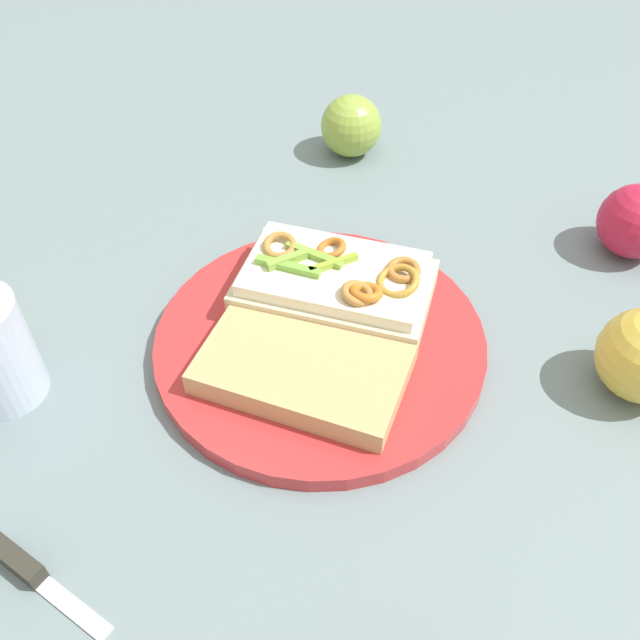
{
  "coord_description": "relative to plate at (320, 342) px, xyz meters",
  "views": [
    {
      "loc": [
        0.18,
        -0.37,
        0.46
      ],
      "look_at": [
        0.0,
        0.0,
        0.04
      ],
      "focal_mm": 39.26,
      "sensor_mm": 36.0,
      "label": 1
    }
  ],
  "objects": [
    {
      "name": "ground_plane",
      "position": [
        0.0,
        0.0,
        -0.01
      ],
      "size": [
        2.0,
        2.0,
        0.0
      ],
      "primitive_type": "plane",
      "color": "slate",
      "rests_on": "ground"
    },
    {
      "name": "plate",
      "position": [
        0.0,
        0.0,
        0.0
      ],
      "size": [
        0.29,
        0.29,
        0.02
      ],
      "primitive_type": "cylinder",
      "color": "#B62F30",
      "rests_on": "ground_plane"
    },
    {
      "name": "bread_slice_side",
      "position": [
        0.01,
        -0.05,
        0.02
      ],
      "size": [
        0.17,
        0.12,
        0.02
      ],
      "primitive_type": "cube",
      "rotation": [
        0.0,
        0.0,
        0.09
      ],
      "color": "tan",
      "rests_on": "plate"
    },
    {
      "name": "apple_1",
      "position": [
        -0.1,
        0.3,
        0.03
      ],
      "size": [
        0.09,
        0.09,
        0.07
      ],
      "primitive_type": "sphere",
      "rotation": [
        0.0,
        0.0,
        2.81
      ],
      "color": "#88A73E",
      "rests_on": "ground_plane"
    },
    {
      "name": "apple_2",
      "position": [
        0.22,
        0.25,
        0.03
      ],
      "size": [
        0.08,
        0.08,
        0.07
      ],
      "primitive_type": "sphere",
      "rotation": [
        0.0,
        0.0,
        1.44
      ],
      "color": "#B61B39",
      "rests_on": "ground_plane"
    },
    {
      "name": "sandwich",
      "position": [
        -0.01,
        0.05,
        0.03
      ],
      "size": [
        0.18,
        0.13,
        0.05
      ],
      "rotation": [
        0.0,
        0.0,
        0.16
      ],
      "color": "beige",
      "rests_on": "plate"
    },
    {
      "name": "knife",
      "position": [
        -0.09,
        -0.27,
        -0.0
      ],
      "size": [
        0.11,
        0.03,
        0.02
      ],
      "rotation": [
        0.0,
        0.0,
        6.14
      ],
      "color": "silver",
      "rests_on": "ground_plane"
    }
  ]
}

